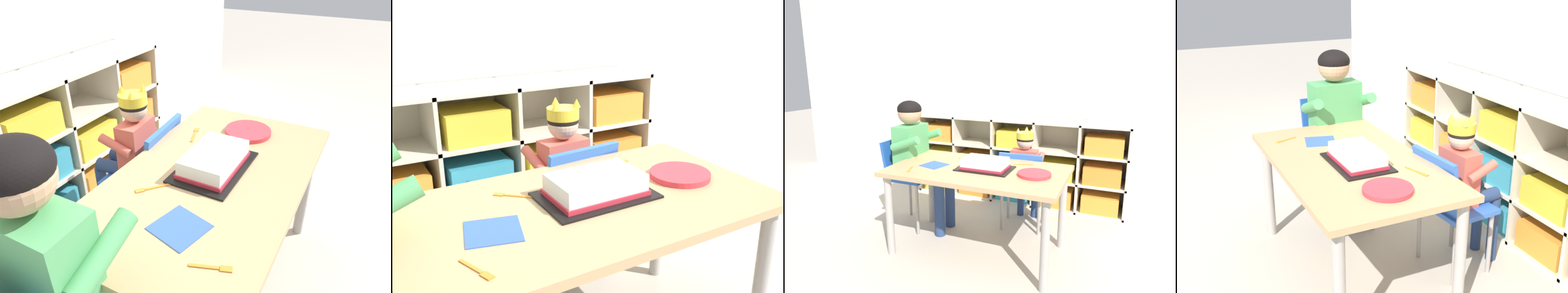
% 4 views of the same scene
% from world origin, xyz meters
% --- Properties ---
extents(ground, '(16.00, 16.00, 0.00)m').
position_xyz_m(ground, '(0.00, 0.00, 0.00)').
color(ground, '#BCB2A3').
extents(storage_cubby_shelf, '(2.08, 0.37, 0.83)m').
position_xyz_m(storage_cubby_shelf, '(-0.05, 1.10, 0.36)').
color(storage_cubby_shelf, beige).
rests_on(storage_cubby_shelf, ground).
extents(activity_table, '(1.23, 0.70, 0.63)m').
position_xyz_m(activity_table, '(0.00, 0.00, 0.55)').
color(activity_table, tan).
rests_on(activity_table, ground).
extents(classroom_chair_blue, '(0.39, 0.34, 0.67)m').
position_xyz_m(classroom_chair_blue, '(0.20, 0.45, 0.40)').
color(classroom_chair_blue, blue).
rests_on(classroom_chair_blue, ground).
extents(child_with_crown, '(0.31, 0.31, 0.85)m').
position_xyz_m(child_with_crown, '(0.19, 0.56, 0.53)').
color(child_with_crown, '#D15647').
rests_on(child_with_crown, ground).
extents(adult_helper_seated, '(0.44, 0.41, 1.07)m').
position_xyz_m(adult_helper_seated, '(-0.61, 0.18, 0.66)').
color(adult_helper_seated, '#4C9E5B').
rests_on(adult_helper_seated, ground).
extents(birthday_cake_on_tray, '(0.38, 0.25, 0.08)m').
position_xyz_m(birthday_cake_on_tray, '(0.05, 0.01, 0.66)').
color(birthday_cake_on_tray, black).
rests_on(birthday_cake_on_tray, activity_table).
extents(paper_plate_stack, '(0.22, 0.22, 0.02)m').
position_xyz_m(paper_plate_stack, '(0.41, 0.00, 0.64)').
color(paper_plate_stack, '#DB333D').
rests_on(paper_plate_stack, activity_table).
extents(paper_napkin_square, '(0.19, 0.19, 0.00)m').
position_xyz_m(paper_napkin_square, '(-0.33, -0.04, 0.63)').
color(paper_napkin_square, '#3356B7').
rests_on(paper_napkin_square, activity_table).
extents(fork_at_table_front_edge, '(0.06, 0.12, 0.00)m').
position_xyz_m(fork_at_table_front_edge, '(-0.42, -0.21, 0.63)').
color(fork_at_table_front_edge, orange).
rests_on(fork_at_table_front_edge, activity_table).
extents(fork_beside_plate_stack, '(0.12, 0.11, 0.00)m').
position_xyz_m(fork_beside_plate_stack, '(-0.19, 0.16, 0.63)').
color(fork_beside_plate_stack, orange).
rests_on(fork_beside_plate_stack, activity_table).
extents(fork_near_child_seat, '(0.14, 0.06, 0.00)m').
position_xyz_m(fork_near_child_seat, '(0.28, 0.22, 0.63)').
color(fork_near_child_seat, orange).
rests_on(fork_near_child_seat, activity_table).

